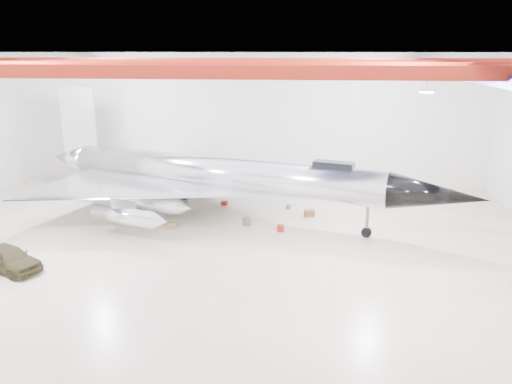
# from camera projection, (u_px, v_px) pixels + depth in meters

# --- Properties ---
(floor) EXTENTS (40.00, 40.00, 0.00)m
(floor) POSITION_uv_depth(u_px,v_px,m) (214.00, 248.00, 29.25)
(floor) COLOR #BDB096
(floor) RESTS_ON ground
(wall_back) EXTENTS (40.00, 0.00, 40.00)m
(wall_back) POSITION_uv_depth(u_px,v_px,m) (246.00, 120.00, 42.08)
(wall_back) COLOR silver
(wall_back) RESTS_ON floor
(ceiling) EXTENTS (40.00, 40.00, 0.00)m
(ceiling) POSITION_uv_depth(u_px,v_px,m) (209.00, 53.00, 26.24)
(ceiling) COLOR #0A0F38
(ceiling) RESTS_ON wall_back
(ceiling_structure) EXTENTS (39.50, 29.50, 1.08)m
(ceiling_structure) POSITION_uv_depth(u_px,v_px,m) (209.00, 66.00, 26.42)
(ceiling_structure) COLOR maroon
(ceiling_structure) RESTS_ON ceiling
(jet_aircraft) EXTENTS (30.72, 22.22, 8.57)m
(jet_aircraft) POSITION_uv_depth(u_px,v_px,m) (219.00, 178.00, 33.87)
(jet_aircraft) COLOR silver
(jet_aircraft) RESTS_ON floor
(jeep) EXTENTS (4.32, 3.10, 1.37)m
(jeep) POSITION_uv_depth(u_px,v_px,m) (8.00, 258.00, 26.05)
(jeep) COLOR #34301A
(jeep) RESTS_ON floor
(toolbox_red) EXTENTS (0.54, 0.48, 0.31)m
(toolbox_red) POSITION_uv_depth(u_px,v_px,m) (224.00, 203.00, 37.27)
(toolbox_red) COLOR maroon
(toolbox_red) RESTS_ON floor
(engine_drum) EXTENTS (0.58, 0.58, 0.48)m
(engine_drum) POSITION_uv_depth(u_px,v_px,m) (247.00, 222.00, 32.96)
(engine_drum) COLOR #59595B
(engine_drum) RESTS_ON floor
(parts_bin) EXTENTS (0.75, 0.66, 0.44)m
(parts_bin) POSITION_uv_depth(u_px,v_px,m) (309.00, 213.00, 34.72)
(parts_bin) COLOR olive
(parts_bin) RESTS_ON floor
(crate_small) EXTENTS (0.41, 0.37, 0.24)m
(crate_small) POSITION_uv_depth(u_px,v_px,m) (155.00, 211.00, 35.46)
(crate_small) COLOR #59595B
(crate_small) RESTS_ON floor
(tool_chest) EXTENTS (0.52, 0.52, 0.40)m
(tool_chest) POSITION_uv_depth(u_px,v_px,m) (281.00, 228.00, 31.81)
(tool_chest) COLOR maroon
(tool_chest) RESTS_ON floor
(oil_barrel) EXTENTS (0.55, 0.46, 0.35)m
(oil_barrel) POSITION_uv_depth(u_px,v_px,m) (173.00, 225.00, 32.52)
(oil_barrel) COLOR olive
(oil_barrel) RESTS_ON floor
(spares_box) EXTENTS (0.40, 0.40, 0.31)m
(spares_box) POSITION_uv_depth(u_px,v_px,m) (288.00, 207.00, 36.36)
(spares_box) COLOR #59595B
(spares_box) RESTS_ON floor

